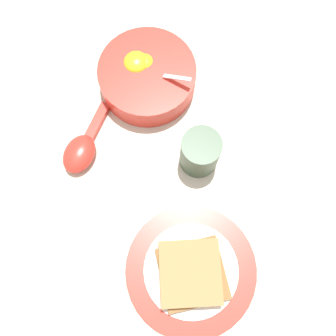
{
  "coord_description": "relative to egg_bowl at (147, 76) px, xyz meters",
  "views": [
    {
      "loc": [
        -0.06,
        -0.18,
        0.68
      ],
      "look_at": [
        0.01,
        -0.01,
        0.02
      ],
      "focal_mm": 42.0,
      "sensor_mm": 36.0,
      "label": 1
    }
  ],
  "objects": [
    {
      "name": "toast_sandwich",
      "position": [
        -0.07,
        -0.35,
        0.0
      ],
      "size": [
        0.13,
        0.13,
        0.03
      ],
      "color": "brown",
      "rests_on": "toast_plate"
    },
    {
      "name": "egg_bowl",
      "position": [
        0.0,
        0.0,
        0.0
      ],
      "size": [
        0.18,
        0.18,
        0.08
      ],
      "color": "red",
      "rests_on": "ground_plane"
    },
    {
      "name": "toast_plate",
      "position": [
        -0.07,
        -0.34,
        -0.02
      ],
      "size": [
        0.22,
        0.22,
        0.01
      ],
      "color": "red",
      "rests_on": "ground_plane"
    },
    {
      "name": "drinking_cup",
      "position": [
        0.02,
        -0.18,
        0.02
      ],
      "size": [
        0.07,
        0.07,
        0.09
      ],
      "color": "#334733",
      "rests_on": "ground_plane"
    },
    {
      "name": "ground_plane",
      "position": [
        -0.05,
        -0.16,
        -0.03
      ],
      "size": [
        3.0,
        3.0,
        0.0
      ],
      "primitive_type": "plane",
      "color": "beige"
    },
    {
      "name": "soup_spoon",
      "position": [
        -0.16,
        -0.08,
        -0.01
      ],
      "size": [
        0.13,
        0.12,
        0.03
      ],
      "color": "red",
      "rests_on": "ground_plane"
    }
  ]
}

